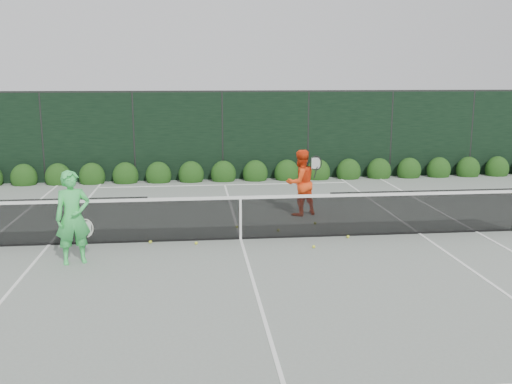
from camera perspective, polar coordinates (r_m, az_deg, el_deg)
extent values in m
plane|color=gray|center=(12.67, -1.55, -4.74)|extent=(80.00, 80.00, 0.00)
cube|color=black|center=(12.90, -20.51, -2.85)|extent=(4.40, 0.01, 1.02)
cube|color=black|center=(12.54, -1.56, -2.64)|extent=(4.00, 0.01, 0.96)
cube|color=black|center=(13.53, 16.48, -1.94)|extent=(4.40, 0.01, 1.02)
cube|color=white|center=(12.43, -1.57, -0.57)|extent=(12.80, 0.03, 0.07)
cube|color=black|center=(12.66, -1.55, -4.66)|extent=(12.80, 0.02, 0.04)
cube|color=white|center=(12.55, -1.56, -2.74)|extent=(0.05, 0.03, 0.91)
imported|color=#40DB5F|center=(11.42, -17.84, -2.43)|extent=(0.76, 0.63, 1.81)
torus|color=beige|center=(11.54, -16.69, -3.50)|extent=(0.30, 0.04, 0.30)
cylinder|color=black|center=(11.60, -16.62, -4.64)|extent=(0.10, 0.03, 0.30)
imported|color=#FF4515|center=(14.70, 4.47, 0.94)|extent=(1.02, 0.93, 1.71)
torus|color=black|center=(14.49, 6.01, 2.89)|extent=(0.30, 0.05, 0.30)
cylinder|color=black|center=(14.53, 5.99, 1.95)|extent=(0.10, 0.03, 0.30)
cube|color=white|center=(14.19, 21.17, -3.73)|extent=(0.06, 23.77, 0.01)
cube|color=white|center=(13.01, -19.99, -4.99)|extent=(0.06, 23.77, 0.01)
cube|color=white|center=(13.62, 16.03, -4.01)|extent=(0.06, 23.77, 0.01)
cube|color=white|center=(24.28, -3.87, 3.15)|extent=(11.03, 0.06, 0.01)
cube|color=white|center=(18.88, -3.15, 0.72)|extent=(8.23, 0.06, 0.01)
cube|color=white|center=(12.67, -1.55, -4.72)|extent=(0.06, 12.80, 0.01)
cube|color=black|center=(19.75, -3.37, 5.58)|extent=(32.00, 0.06, 3.00)
cube|color=#262826|center=(19.65, -3.43, 10.02)|extent=(32.00, 0.06, 0.06)
cylinder|color=#262826|center=(20.35, -20.57, 5.04)|extent=(0.08, 0.08, 3.00)
cylinder|color=#262826|center=(19.83, -12.10, 5.37)|extent=(0.08, 0.08, 3.00)
cylinder|color=#262826|center=(19.75, -3.37, 5.58)|extent=(0.08, 0.08, 3.00)
cylinder|color=#262826|center=(20.12, 5.23, 5.66)|extent=(0.08, 0.08, 3.00)
cylinder|color=#262826|center=(20.92, 13.35, 5.63)|extent=(0.08, 0.08, 3.00)
cylinder|color=#262826|center=(22.11, 20.73, 5.50)|extent=(0.08, 0.08, 3.00)
ellipsoid|color=#10360E|center=(20.34, -22.19, 1.31)|extent=(0.86, 0.65, 0.94)
ellipsoid|color=#10360E|center=(20.07, -19.17, 1.40)|extent=(0.86, 0.65, 0.94)
ellipsoid|color=#10360E|center=(19.85, -16.07, 1.49)|extent=(0.86, 0.65, 0.94)
ellipsoid|color=#10360E|center=(19.69, -12.92, 1.57)|extent=(0.86, 0.65, 0.94)
ellipsoid|color=#10360E|center=(19.59, -9.72, 1.65)|extent=(0.86, 0.65, 0.94)
ellipsoid|color=#10360E|center=(19.55, -6.50, 1.72)|extent=(0.86, 0.65, 0.94)
ellipsoid|color=#10360E|center=(19.58, -3.28, 1.79)|extent=(0.86, 0.65, 0.94)
ellipsoid|color=#10360E|center=(19.66, -0.07, 1.85)|extent=(0.86, 0.65, 0.94)
ellipsoid|color=#10360E|center=(19.81, 3.09, 1.91)|extent=(0.86, 0.65, 0.94)
ellipsoid|color=#10360E|center=(20.01, 6.20, 1.96)|extent=(0.86, 0.65, 0.94)
ellipsoid|color=#10360E|center=(20.28, 9.24, 2.00)|extent=(0.86, 0.65, 0.94)
ellipsoid|color=#10360E|center=(20.60, 12.20, 2.04)|extent=(0.86, 0.65, 0.94)
ellipsoid|color=#10360E|center=(20.97, 15.05, 2.07)|extent=(0.86, 0.65, 0.94)
ellipsoid|color=#10360E|center=(21.39, 17.80, 2.09)|extent=(0.86, 0.65, 0.94)
ellipsoid|color=#10360E|center=(21.86, 20.44, 2.11)|extent=(0.86, 0.65, 0.94)
ellipsoid|color=#10360E|center=(22.38, 22.96, 2.12)|extent=(0.86, 0.65, 0.94)
sphere|color=yellow|center=(12.55, -10.52, -4.93)|extent=(0.07, 0.07, 0.07)
sphere|color=yellow|center=(13.25, 2.23, -3.85)|extent=(0.07, 0.07, 0.07)
sphere|color=yellow|center=(12.34, -6.00, -5.09)|extent=(0.07, 0.07, 0.07)
sphere|color=yellow|center=(12.07, 5.80, -5.46)|extent=(0.07, 0.07, 0.07)
sphere|color=yellow|center=(13.55, -1.93, -3.51)|extent=(0.07, 0.07, 0.07)
sphere|color=yellow|center=(13.94, 5.93, -3.13)|extent=(0.07, 0.07, 0.07)
sphere|color=yellow|center=(12.90, 9.18, -4.43)|extent=(0.07, 0.07, 0.07)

